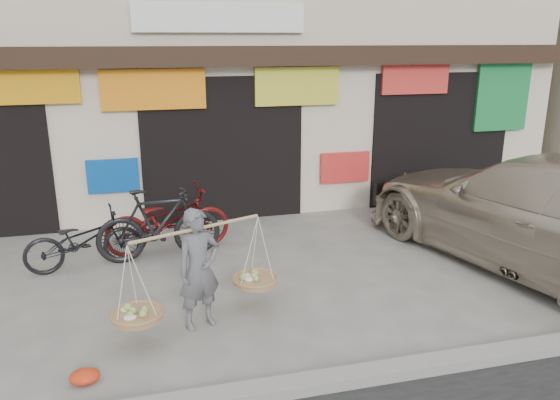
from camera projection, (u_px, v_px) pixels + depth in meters
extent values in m
plane|color=gray|center=(266.00, 299.00, 7.30)|extent=(70.00, 70.00, 0.00)
cube|color=gray|center=(310.00, 384.00, 5.43)|extent=(70.00, 0.25, 0.12)
cube|color=beige|center=(200.00, 31.00, 12.33)|extent=(14.00, 6.00, 7.00)
cube|color=black|center=(222.00, 56.00, 9.54)|extent=(14.00, 0.35, 0.35)
cube|color=black|center=(221.00, 148.00, 10.40)|extent=(3.00, 0.60, 2.70)
cube|color=black|center=(434.00, 137.00, 11.46)|extent=(3.00, 0.60, 2.70)
cube|color=orange|center=(29.00, 86.00, 8.97)|extent=(1.60, 0.08, 0.60)
cube|color=orange|center=(153.00, 89.00, 9.48)|extent=(1.80, 0.08, 0.70)
cube|color=yellow|center=(297.00, 86.00, 10.09)|extent=(1.60, 0.08, 0.70)
cube|color=red|center=(415.00, 78.00, 10.63)|extent=(1.40, 0.08, 0.60)
cube|color=#1A7E3B|center=(502.00, 97.00, 11.22)|extent=(1.20, 0.08, 1.40)
cube|color=#094AA5|center=(113.00, 176.00, 9.71)|extent=(0.90, 0.08, 0.60)
cube|color=red|center=(345.00, 167.00, 10.79)|extent=(1.00, 0.08, 0.60)
cube|color=white|center=(220.00, 17.00, 9.42)|extent=(3.00, 0.08, 0.50)
imported|color=slate|center=(199.00, 269.00, 6.43)|extent=(0.63, 0.53, 1.48)
cylinder|color=tan|center=(197.00, 229.00, 6.29)|extent=(1.55, 0.64, 0.04)
cylinder|color=#A97E50|center=(137.00, 316.00, 6.10)|extent=(0.56, 0.56, 0.07)
ellipsoid|color=#A5BF66|center=(137.00, 311.00, 6.08)|extent=(0.39, 0.39, 0.10)
cylinder|color=#A97E50|center=(255.00, 281.00, 6.98)|extent=(0.56, 0.56, 0.07)
ellipsoid|color=#A5BF66|center=(255.00, 276.00, 6.96)|extent=(0.39, 0.39, 0.10)
imported|color=black|center=(83.00, 240.00, 8.18)|extent=(1.79, 0.92, 0.90)
imported|color=black|center=(159.00, 224.00, 8.49)|extent=(1.96, 0.69, 1.16)
imported|color=#5B100F|center=(168.00, 220.00, 8.82)|extent=(2.09, 0.96, 1.06)
imported|color=#B7A893|center=(542.00, 211.00, 8.16)|extent=(3.92, 6.42, 1.74)
cube|color=black|center=(409.00, 188.00, 10.62)|extent=(1.67, 0.54, 0.45)
cube|color=silver|center=(406.00, 192.00, 10.71)|extent=(0.44, 0.14, 0.12)
ellipsoid|color=red|center=(85.00, 376.00, 5.53)|extent=(0.31, 0.25, 0.14)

